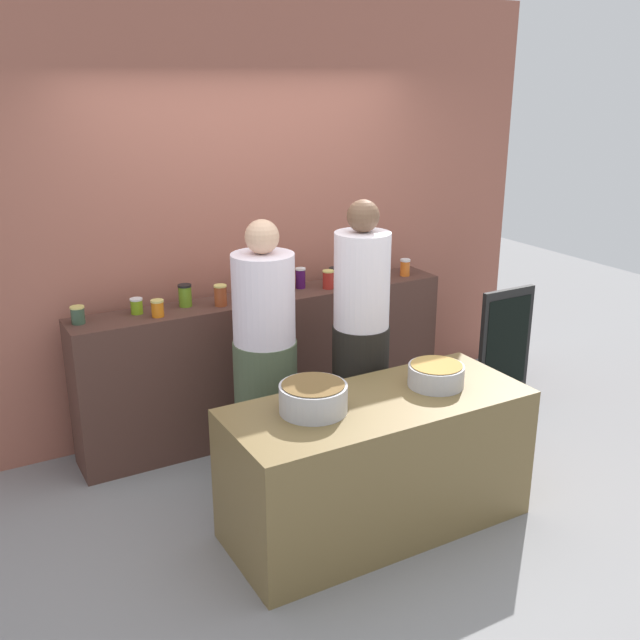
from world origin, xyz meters
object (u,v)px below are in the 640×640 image
(preserve_jar_11, at_px, (367,273))
(preserve_jar_12, at_px, (405,267))
(preserve_jar_2, at_px, (158,308))
(preserve_jar_7, at_px, (287,283))
(preserve_jar_9, at_px, (328,279))
(cook_in_cap, at_px, (361,351))
(preserve_jar_4, at_px, (220,295))
(preserve_jar_3, at_px, (185,295))
(preserve_jar_5, at_px, (244,288))
(cooking_pot_center, at_px, (436,375))
(preserve_jar_10, at_px, (335,275))
(preserve_jar_1, at_px, (137,306))
(preserve_jar_8, at_px, (300,278))
(cooking_pot_left, at_px, (313,398))
(preserve_jar_0, at_px, (78,315))
(preserve_jar_6, at_px, (269,287))
(cook_with_tongs, at_px, (265,365))
(chalkboard_sign, at_px, (505,347))

(preserve_jar_11, distance_m, preserve_jar_12, 0.32)
(preserve_jar_2, xyz_separation_m, preserve_jar_7, (0.97, 0.11, 0.00))
(preserve_jar_9, bearing_deg, cook_in_cap, -103.97)
(preserve_jar_4, height_order, preserve_jar_7, preserve_jar_4)
(preserve_jar_3, distance_m, preserve_jar_9, 1.03)
(preserve_jar_4, xyz_separation_m, preserve_jar_11, (1.19, 0.06, -0.02))
(preserve_jar_5, xyz_separation_m, preserve_jar_7, (0.33, 0.00, -0.01))
(preserve_jar_2, xyz_separation_m, cooking_pot_center, (1.18, -1.32, -0.22))
(preserve_jar_10, bearing_deg, cooking_pot_center, -97.58)
(preserve_jar_9, bearing_deg, preserve_jar_7, 161.88)
(preserve_jar_1, distance_m, preserve_jar_8, 1.19)
(cooking_pot_left, relative_size, cook_in_cap, 0.20)
(preserve_jar_3, bearing_deg, preserve_jar_11, -1.91)
(preserve_jar_0, distance_m, preserve_jar_6, 1.28)
(preserve_jar_1, xyz_separation_m, preserve_jar_4, (0.53, -0.11, 0.02))
(preserve_jar_4, height_order, preserve_jar_10, preserve_jar_4)
(preserve_jar_0, relative_size, cooking_pot_center, 0.35)
(preserve_jar_2, distance_m, preserve_jar_9, 1.25)
(preserve_jar_2, xyz_separation_m, cook_with_tongs, (0.51, -0.49, -0.32))
(preserve_jar_9, bearing_deg, preserve_jar_10, 43.80)
(preserve_jar_11, bearing_deg, preserve_jar_9, -171.41)
(cooking_pot_left, bearing_deg, preserve_jar_12, 40.68)
(preserve_jar_12, bearing_deg, chalkboard_sign, -38.10)
(cooking_pot_center, bearing_deg, preserve_jar_4, 119.41)
(cook_with_tongs, bearing_deg, cooking_pot_center, -50.76)
(preserve_jar_6, distance_m, preserve_jar_12, 1.12)
(cooking_pot_center, relative_size, cook_with_tongs, 0.19)
(preserve_jar_5, distance_m, preserve_jar_8, 0.45)
(preserve_jar_0, height_order, preserve_jar_11, preserve_jar_0)
(preserve_jar_3, xyz_separation_m, preserve_jar_8, (0.86, 0.01, -0.00))
(preserve_jar_9, distance_m, cook_in_cap, 0.79)
(preserve_jar_9, relative_size, cooking_pot_left, 0.37)
(preserve_jar_5, bearing_deg, cook_with_tongs, -102.59)
(preserve_jar_7, height_order, preserve_jar_9, preserve_jar_9)
(preserve_jar_0, xyz_separation_m, preserve_jar_4, (0.90, -0.09, 0.02))
(preserve_jar_2, distance_m, cooking_pot_center, 1.79)
(preserve_jar_11, bearing_deg, cooking_pot_center, -107.35)
(cook_with_tongs, bearing_deg, preserve_jar_11, 26.94)
(preserve_jar_5, bearing_deg, preserve_jar_0, -179.82)
(preserve_jar_11, height_order, preserve_jar_12, preserve_jar_12)
(preserve_jar_4, bearing_deg, preserve_jar_11, 2.82)
(preserve_jar_12, distance_m, chalkboard_sign, 0.99)
(preserve_jar_0, bearing_deg, preserve_jar_3, 1.14)
(preserve_jar_0, bearing_deg, chalkboard_sign, -10.49)
(preserve_jar_7, xyz_separation_m, preserve_jar_10, (0.41, 0.03, -0.00))
(preserve_jar_2, height_order, preserve_jar_10, same)
(preserve_jar_0, height_order, preserve_jar_8, preserve_jar_8)
(preserve_jar_3, xyz_separation_m, preserve_jar_11, (1.39, -0.05, -0.02))
(preserve_jar_11, height_order, cook_with_tongs, cook_with_tongs)
(cook_with_tongs, height_order, chalkboard_sign, cook_with_tongs)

